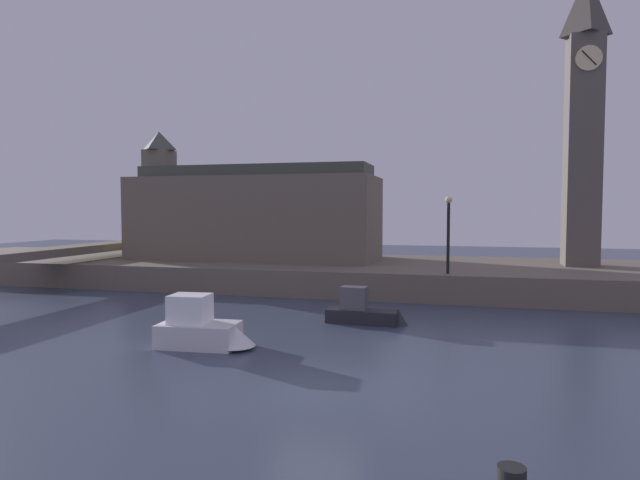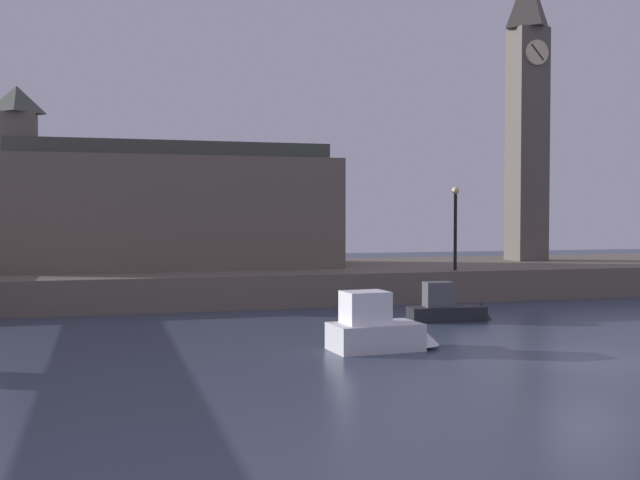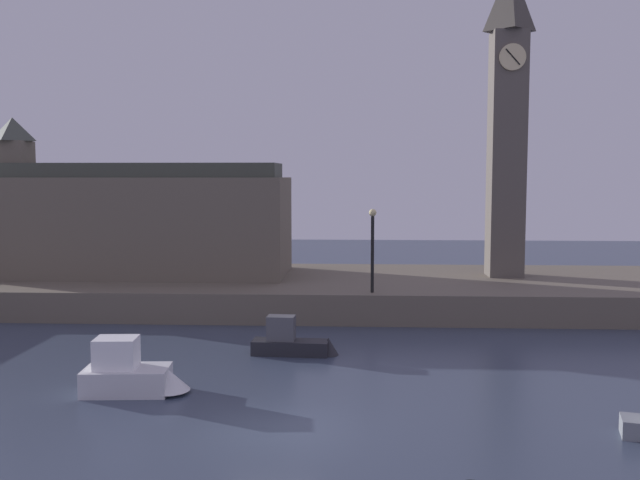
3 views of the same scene
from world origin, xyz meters
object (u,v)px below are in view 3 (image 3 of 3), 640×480
at_px(parliament_hall, 137,221).
at_px(streetlamp, 373,241).
at_px(boat_barge_dark, 296,343).
at_px(boat_ferry_white, 133,374).
at_px(clock_tower, 507,116).

relative_size(parliament_hall, streetlamp, 4.11).
bearing_deg(boat_barge_dark, parliament_hall, 129.60).
height_order(boat_barge_dark, boat_ferry_white, boat_ferry_white).
bearing_deg(clock_tower, parliament_hall, -179.38).
bearing_deg(streetlamp, boat_ferry_white, -124.78).
relative_size(clock_tower, streetlamp, 4.25).
bearing_deg(streetlamp, boat_barge_dark, -116.78).
xyz_separation_m(parliament_hall, streetlamp, (13.30, -5.94, -0.56)).
bearing_deg(parliament_hall, clock_tower, 0.62).
bearing_deg(boat_barge_dark, streetlamp, 63.22).
distance_m(boat_barge_dark, boat_ferry_white, 7.24).
distance_m(streetlamp, boat_ferry_white, 14.55).
relative_size(parliament_hall, boat_barge_dark, 4.68).
relative_size(streetlamp, boat_barge_dark, 1.14).
relative_size(clock_tower, boat_ferry_white, 4.80).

